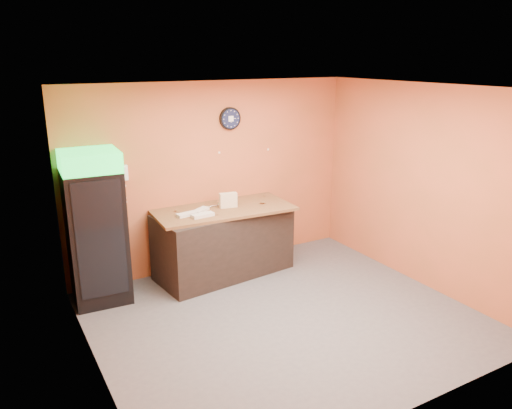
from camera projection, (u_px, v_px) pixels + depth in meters
floor at (284, 317)px, 6.23m from camera, size 4.50×4.50×0.00m
back_wall at (214, 176)px, 7.49m from camera, size 4.50×0.02×2.80m
left_wall at (88, 246)px, 4.76m from camera, size 0.02×4.00×2.80m
right_wall at (423, 187)px, 6.89m from camera, size 0.02×4.00×2.80m
ceiling at (288, 88)px, 5.42m from camera, size 4.50×4.00×0.02m
beverage_cooler at (97, 230)px, 6.41m from camera, size 0.75×0.76×2.01m
prep_counter at (224, 242)px, 7.36m from camera, size 2.05×1.09×0.98m
wall_clock at (230, 119)px, 7.36m from camera, size 0.33×0.06×0.33m
wall_phone at (123, 173)px, 6.74m from camera, size 0.11×0.10×0.21m
butcher_paper at (223, 209)px, 7.21m from camera, size 2.05×1.07×0.04m
sub_roll_stack at (228, 200)px, 7.21m from camera, size 0.27×0.13×0.22m
wrapped_sandwich_left at (187, 214)px, 6.86m from camera, size 0.31×0.16×0.04m
wrapped_sandwich_mid at (203, 215)px, 6.82m from camera, size 0.32×0.15×0.04m
wrapped_sandwich_right at (201, 210)px, 7.03m from camera, size 0.31×0.26×0.04m
kitchen_tool at (220, 204)px, 7.31m from camera, size 0.06×0.06×0.06m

